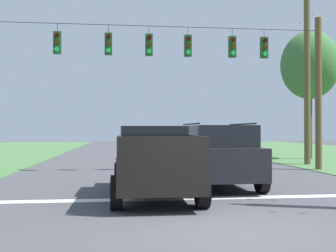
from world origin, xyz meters
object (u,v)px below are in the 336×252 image
pickup_truck (154,161)px  tree_roadside_right (310,65)px  distant_car_crossing_white (176,143)px  overhead_signal_span (162,79)px  utility_pole_mid_right (307,76)px  suv_black (216,154)px

pickup_truck → tree_roadside_right: bearing=50.1°
pickup_truck → distant_car_crossing_white: 20.98m
overhead_signal_span → distant_car_crossing_white: bearing=80.1°
distant_car_crossing_white → tree_roadside_right: size_ratio=0.54×
overhead_signal_span → distant_car_crossing_white: (2.49, 14.26, -3.30)m
utility_pole_mid_right → tree_roadside_right: 4.47m
overhead_signal_span → suv_black: (1.29, -4.81, -3.02)m
distant_car_crossing_white → tree_roadside_right: (7.50, -7.74, 5.12)m
overhead_signal_span → tree_roadside_right: size_ratio=1.86×
pickup_truck → suv_black: suv_black is taller
overhead_signal_span → utility_pole_mid_right: 8.47m
pickup_truck → tree_roadside_right: size_ratio=0.67×
overhead_signal_span → pickup_truck: 7.21m
utility_pole_mid_right → distant_car_crossing_white: bearing=115.5°
overhead_signal_span → utility_pole_mid_right: bearing=18.7°
overhead_signal_span → distant_car_crossing_white: 14.85m
overhead_signal_span → suv_black: 5.82m
suv_black → distant_car_crossing_white: bearing=86.4°
pickup_truck → utility_pole_mid_right: size_ratio=0.56×
overhead_signal_span → utility_pole_mid_right: (8.01, 2.71, 0.60)m
tree_roadside_right → suv_black: bearing=-127.5°
distant_car_crossing_white → tree_roadside_right: bearing=-45.9°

